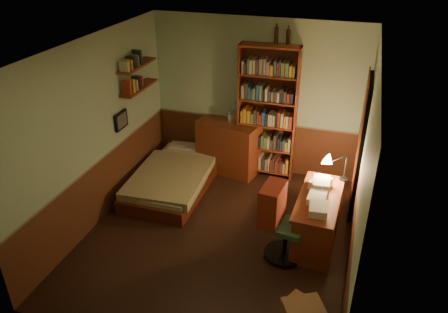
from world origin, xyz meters
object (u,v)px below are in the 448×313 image
(dresser, at_px, (229,147))
(mini_stereo, at_px, (234,116))
(bed, at_px, (174,171))
(cardboard_box_b, at_px, (300,311))
(office_chair, at_px, (286,225))
(desk, at_px, (317,219))
(bookshelf, at_px, (267,114))
(desk_lamp, at_px, (346,163))

(dresser, distance_m, mini_stereo, 0.54)
(bed, distance_m, cardboard_box_b, 3.19)
(mini_stereo, height_order, office_chair, mini_stereo)
(dresser, height_order, cardboard_box_b, dresser)
(dresser, bearing_deg, desk, -28.85)
(bookshelf, distance_m, cardboard_box_b, 3.33)
(mini_stereo, height_order, cardboard_box_b, mini_stereo)
(desk_lamp, relative_size, office_chair, 0.53)
(mini_stereo, height_order, desk_lamp, desk_lamp)
(bed, distance_m, desk, 2.46)
(bed, distance_m, mini_stereo, 1.36)
(mini_stereo, distance_m, bookshelf, 0.58)
(bookshelf, relative_size, office_chair, 2.24)
(cardboard_box_b, bearing_deg, bed, 138.63)
(desk, distance_m, desk_lamp, 0.86)
(bed, height_order, mini_stereo, mini_stereo)
(bookshelf, height_order, desk, bookshelf)
(desk_lamp, relative_size, cardboard_box_b, 1.58)
(mini_stereo, relative_size, office_chair, 0.24)
(desk, bearing_deg, bed, 166.46)
(cardboard_box_b, bearing_deg, bookshelf, 110.10)
(bookshelf, relative_size, desk_lamp, 4.21)
(mini_stereo, bearing_deg, desk_lamp, -52.03)
(office_chair, xyz_separation_m, cardboard_box_b, (0.36, -0.97, -0.38))
(desk_lamp, bearing_deg, cardboard_box_b, -88.95)
(mini_stereo, distance_m, cardboard_box_b, 3.55)
(bed, distance_m, dresser, 1.06)
(mini_stereo, relative_size, desk_lamp, 0.45)
(bed, bearing_deg, dresser, 49.22)
(mini_stereo, bearing_deg, cardboard_box_b, -84.69)
(mini_stereo, relative_size, bookshelf, 0.11)
(desk_lamp, bearing_deg, desk, -107.63)
(dresser, height_order, desk_lamp, desk_lamp)
(dresser, bearing_deg, mini_stereo, 77.42)
(bookshelf, bearing_deg, office_chair, -72.67)
(dresser, relative_size, desk_lamp, 1.94)
(dresser, relative_size, bookshelf, 0.46)
(cardboard_box_b, bearing_deg, dresser, 120.59)
(dresser, distance_m, cardboard_box_b, 3.39)
(bed, bearing_deg, mini_stereo, 51.05)
(desk_lamp, height_order, cardboard_box_b, desk_lamp)
(bed, xyz_separation_m, desk_lamp, (2.63, -0.12, 0.65))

